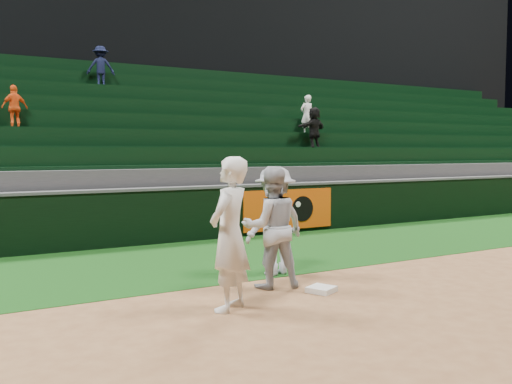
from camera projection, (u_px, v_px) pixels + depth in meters
ground at (307, 290)px, 8.47m from camera, size 70.00×70.00×0.00m
foul_grass at (217, 257)px, 11.05m from camera, size 36.00×4.20×0.01m
upper_deck at (58, 53)px, 23.07m from camera, size 40.00×12.00×12.00m
first_base at (321, 289)px, 8.34m from camera, size 0.47×0.47×0.08m
first_baseman at (230, 234)px, 7.34m from camera, size 0.87×0.82×1.99m
baserunner at (271, 227)px, 8.57m from camera, size 1.04×0.89×1.84m
base_coach at (275, 221)px, 9.46m from camera, size 1.26×0.85×1.79m
field_wall at (175, 214)px, 12.91m from camera, size 36.00×0.45×1.25m
stadium_seating at (123, 164)px, 16.07m from camera, size 36.00×5.95×5.13m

